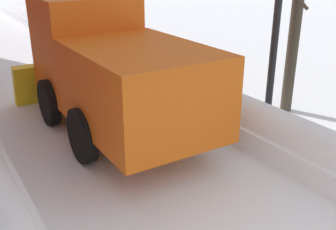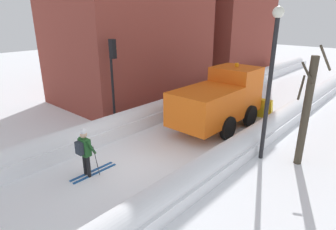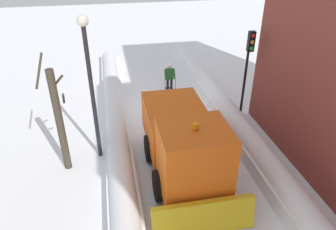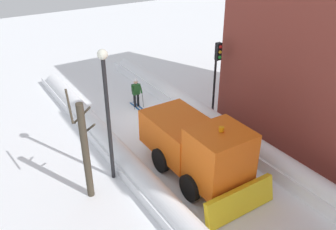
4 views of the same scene
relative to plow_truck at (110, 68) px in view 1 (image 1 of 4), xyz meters
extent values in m
plane|color=white|center=(-0.38, 4.20, -1.48)|extent=(80.00, 80.00, 0.00)
cube|color=white|center=(2.34, 4.20, -1.25)|extent=(1.10, 36.00, 0.46)
cylinder|color=white|center=(2.34, 4.20, -1.01)|extent=(0.90, 34.20, 0.90)
cube|color=orange|center=(0.00, -1.32, -0.08)|extent=(2.30, 3.40, 1.60)
cube|color=orange|center=(0.00, 1.38, 0.27)|extent=(2.20, 2.00, 2.30)
cube|color=black|center=(0.00, 2.34, 0.78)|extent=(1.85, 0.06, 1.01)
cube|color=yellow|center=(0.00, 2.73, -0.93)|extent=(3.20, 0.46, 1.13)
cylinder|color=black|center=(-1.15, 1.08, -0.93)|extent=(0.25, 1.10, 1.10)
cylinder|color=black|center=(1.15, 1.08, -0.93)|extent=(0.25, 1.10, 1.10)
cylinder|color=black|center=(-1.15, -1.12, -0.93)|extent=(0.25, 1.10, 1.10)
cylinder|color=black|center=(1.15, -1.12, -0.93)|extent=(0.25, 1.10, 1.10)
cylinder|color=black|center=(3.11, -1.82, 1.21)|extent=(0.16, 0.16, 5.37)
cylinder|color=#40382B|center=(4.36, -1.27, 0.60)|extent=(0.28, 0.28, 4.15)
camera|label=1|loc=(-3.42, -7.88, 2.29)|focal=42.30mm
camera|label=2|loc=(7.12, -11.95, 4.00)|focal=30.26mm
camera|label=3|loc=(2.37, 9.07, 6.53)|focal=33.37mm
camera|label=4|loc=(7.74, 9.75, 8.21)|focal=37.78mm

